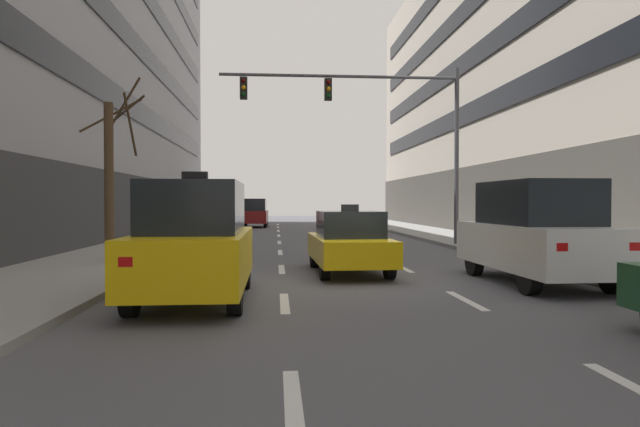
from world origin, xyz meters
TOP-DOWN VIEW (x-y plane):
  - ground_plane at (0.00, 0.00)m, footprint 120.00×120.00m
  - sidewalk_left at (-6.86, 0.00)m, footprint 3.84×80.00m
  - sidewalk_right at (6.86, 0.00)m, footprint 3.84×80.00m
  - lane_stripe_l1_s2 at (-1.65, -8.00)m, footprint 0.16×2.00m
  - lane_stripe_l1_s3 at (-1.65, -3.00)m, footprint 0.16×2.00m
  - lane_stripe_l1_s4 at (-1.65, 2.00)m, footprint 0.16×2.00m
  - lane_stripe_l1_s5 at (-1.65, 7.00)m, footprint 0.16×2.00m
  - lane_stripe_l1_s6 at (-1.65, 12.00)m, footprint 0.16×2.00m
  - lane_stripe_l1_s7 at (-1.65, 17.00)m, footprint 0.16×2.00m
  - lane_stripe_l1_s8 at (-1.65, 22.00)m, footprint 0.16×2.00m
  - lane_stripe_l1_s9 at (-1.65, 27.00)m, footprint 0.16×2.00m
  - lane_stripe_l1_s10 at (-1.65, 32.00)m, footprint 0.16×2.00m
  - lane_stripe_l2_s3 at (1.65, -3.00)m, footprint 0.16×2.00m
  - lane_stripe_l2_s4 at (1.65, 2.00)m, footprint 0.16×2.00m
  - lane_stripe_l2_s5 at (1.65, 7.00)m, footprint 0.16×2.00m
  - lane_stripe_l2_s6 at (1.65, 12.00)m, footprint 0.16×2.00m
  - lane_stripe_l2_s7 at (1.65, 17.00)m, footprint 0.16×2.00m
  - lane_stripe_l2_s8 at (1.65, 22.00)m, footprint 0.16×2.00m
  - lane_stripe_l2_s9 at (1.65, 27.00)m, footprint 0.16×2.00m
  - lane_stripe_l2_s10 at (1.65, 32.00)m, footprint 0.16×2.00m
  - taxi_driving_0 at (-3.25, -2.65)m, footprint 1.86×4.45m
  - car_driving_1 at (-3.29, 27.37)m, footprint 1.84×4.24m
  - taxi_driving_2 at (0.04, 1.07)m, footprint 1.85×4.21m
  - car_parked_1 at (3.89, -1.06)m, footprint 2.02×4.69m
  - traffic_signal_0 at (2.18, 8.75)m, footprint 9.38×0.35m
  - street_tree_1 at (-6.45, 3.31)m, footprint 2.01×1.70m

SIDE VIEW (x-z plane):
  - ground_plane at x=0.00m, z-range 0.00..0.00m
  - lane_stripe_l1_s2 at x=-1.65m, z-range 0.00..0.01m
  - lane_stripe_l1_s3 at x=-1.65m, z-range 0.00..0.01m
  - lane_stripe_l1_s4 at x=-1.65m, z-range 0.00..0.01m
  - lane_stripe_l1_s5 at x=-1.65m, z-range 0.00..0.01m
  - lane_stripe_l1_s6 at x=-1.65m, z-range 0.00..0.01m
  - lane_stripe_l1_s7 at x=-1.65m, z-range 0.00..0.01m
  - lane_stripe_l1_s8 at x=-1.65m, z-range 0.00..0.01m
  - lane_stripe_l1_s9 at x=-1.65m, z-range 0.00..0.01m
  - lane_stripe_l1_s10 at x=-1.65m, z-range 0.00..0.01m
  - lane_stripe_l2_s3 at x=1.65m, z-range 0.00..0.01m
  - lane_stripe_l2_s4 at x=1.65m, z-range 0.00..0.01m
  - lane_stripe_l2_s5 at x=1.65m, z-range 0.00..0.01m
  - lane_stripe_l2_s6 at x=1.65m, z-range 0.00..0.01m
  - lane_stripe_l2_s7 at x=1.65m, z-range 0.00..0.01m
  - lane_stripe_l2_s8 at x=1.65m, z-range 0.00..0.01m
  - lane_stripe_l2_s9 at x=1.65m, z-range 0.00..0.01m
  - lane_stripe_l2_s10 at x=1.65m, z-range 0.00..0.01m
  - sidewalk_left at x=-6.86m, z-range 0.00..0.14m
  - sidewalk_right at x=6.86m, z-range 0.00..0.14m
  - taxi_driving_2 at x=0.04m, z-range -0.10..1.64m
  - car_driving_1 at x=-3.29m, z-range 0.00..2.03m
  - taxi_driving_0 at x=-3.25m, z-range -0.09..2.24m
  - car_parked_1 at x=3.89m, z-range -0.01..2.25m
  - street_tree_1 at x=-6.45m, z-range -0.04..5.20m
  - traffic_signal_0 at x=2.18m, z-range 1.68..8.62m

